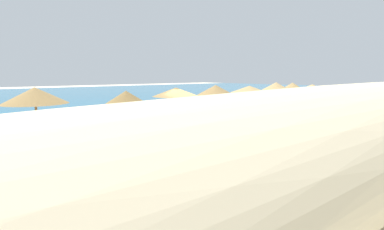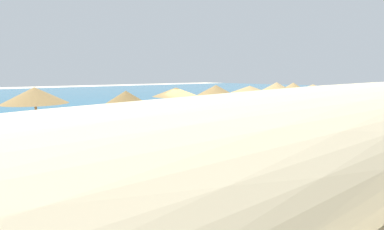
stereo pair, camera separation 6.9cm
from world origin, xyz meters
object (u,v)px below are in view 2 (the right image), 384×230
object	(u,v)px
beach_umbrella_6	(216,90)
beach_umbrella_9	(293,87)
lounge_chair_2	(272,119)
beach_umbrella_4	(126,98)
beach_umbrella_7	(250,89)
lounge_chair_0	(322,108)
beach_umbrella_3	(35,96)
beach_umbrella_5	(176,92)
lounge_chair_1	(310,111)
beach_ball	(69,164)
beach_umbrella_10	(313,87)
beach_umbrella_8	(276,87)

from	to	relation	value
beach_umbrella_6	beach_umbrella_9	xyz separation A→B (m)	(9.54, 0.14, -0.04)
lounge_chair_2	beach_umbrella_4	bearing A→B (deg)	79.16
beach_umbrella_6	lounge_chair_2	world-z (taller)	beach_umbrella_6
beach_umbrella_6	beach_umbrella_7	distance (m)	2.99
lounge_chair_0	lounge_chair_2	xyz separation A→B (m)	(-9.22, -0.74, 0.04)
beach_umbrella_3	beach_umbrella_4	distance (m)	3.56
beach_umbrella_5	beach_umbrella_9	distance (m)	12.85
beach_umbrella_7	lounge_chair_1	world-z (taller)	beach_umbrella_7
beach_ball	lounge_chair_1	bearing A→B (deg)	1.17
beach_umbrella_6	beach_umbrella_10	distance (m)	12.53
beach_umbrella_5	beach_umbrella_9	bearing A→B (deg)	1.80
beach_umbrella_9	beach_umbrella_10	xyz separation A→B (m)	(2.99, -0.30, -0.14)
beach_umbrella_5	beach_umbrella_10	distance (m)	15.84
beach_umbrella_5	lounge_chair_2	world-z (taller)	beach_umbrella_5
beach_umbrella_7	lounge_chair_1	bearing A→B (deg)	-9.85
beach_umbrella_7	lounge_chair_0	bearing A→B (deg)	-4.48
lounge_chair_2	beach_umbrella_7	bearing A→B (deg)	12.88
beach_umbrella_8	beach_umbrella_9	world-z (taller)	beach_umbrella_8
beach_umbrella_3	beach_umbrella_10	size ratio (longest dim) A/B	1.15
beach_umbrella_4	beach_umbrella_10	size ratio (longest dim) A/B	1.05
beach_umbrella_6	beach_ball	world-z (taller)	beach_umbrella_6
lounge_chair_0	beach_umbrella_6	bearing A→B (deg)	71.21
beach_ball	beach_umbrella_3	bearing A→B (deg)	106.63
beach_umbrella_5	beach_umbrella_3	bearing A→B (deg)	178.94
beach_umbrella_3	lounge_chair_0	distance (m)	22.62
beach_umbrella_8	beach_umbrella_9	distance (m)	3.40
beach_umbrella_9	lounge_chair_1	distance (m)	2.45
beach_umbrella_8	lounge_chair_1	bearing A→B (deg)	-17.85
beach_umbrella_3	beach_umbrella_8	size ratio (longest dim) A/B	1.03
beach_umbrella_8	beach_umbrella_3	bearing A→B (deg)	179.25
beach_umbrella_4	beach_umbrella_5	size ratio (longest dim) A/B	0.98
lounge_chair_0	lounge_chair_1	size ratio (longest dim) A/B	0.98
beach_umbrella_5	beach_umbrella_6	distance (m)	3.31
beach_umbrella_6	beach_umbrella_7	world-z (taller)	beach_umbrella_6
beach_umbrella_9	lounge_chair_1	world-z (taller)	beach_umbrella_9
beach_umbrella_4	lounge_chair_1	xyz separation A→B (m)	(15.88, -0.95, -1.82)
beach_umbrella_10	beach_ball	world-z (taller)	beach_umbrella_10
beach_umbrella_6	beach_ball	bearing A→B (deg)	-168.96
lounge_chair_0	beach_ball	bearing A→B (deg)	78.00
beach_umbrella_8	lounge_chair_0	bearing A→B (deg)	-6.20
beach_umbrella_4	beach_umbrella_9	bearing A→B (deg)	2.26
beach_umbrella_6	lounge_chair_2	size ratio (longest dim) A/B	1.81
beach_umbrella_5	lounge_chair_1	bearing A→B (deg)	-5.22
beach_umbrella_9	beach_umbrella_10	size ratio (longest dim) A/B	1.08
beach_umbrella_8	beach_umbrella_10	xyz separation A→B (m)	(6.36, 0.19, -0.22)
beach_umbrella_4	beach_umbrella_9	xyz separation A→B (m)	(15.88, 0.63, 0.05)
beach_umbrella_4	beach_umbrella_3	bearing A→B (deg)	174.41
beach_umbrella_7	beach_umbrella_9	size ratio (longest dim) A/B	0.97
beach_umbrella_6	lounge_chair_1	world-z (taller)	beach_umbrella_6
beach_umbrella_4	lounge_chair_2	world-z (taller)	beach_umbrella_4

